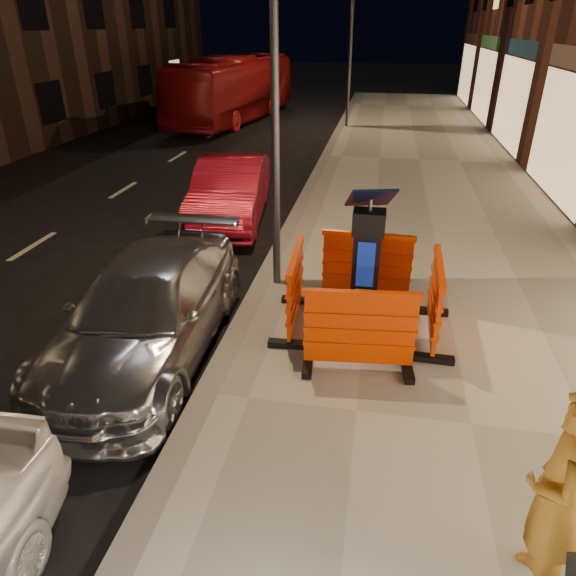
% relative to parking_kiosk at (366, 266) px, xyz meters
% --- Properties ---
extents(ground_plane, '(120.00, 120.00, 0.00)m').
position_rel_parking_kiosk_xyz_m(ground_plane, '(-1.72, -1.74, -1.13)').
color(ground_plane, black).
rests_on(ground_plane, ground).
extents(sidewalk, '(6.00, 60.00, 0.15)m').
position_rel_parking_kiosk_xyz_m(sidewalk, '(1.28, -1.74, -1.06)').
color(sidewalk, '#99978B').
rests_on(sidewalk, ground).
extents(kerb, '(0.30, 60.00, 0.15)m').
position_rel_parking_kiosk_xyz_m(kerb, '(-1.72, -1.74, -1.06)').
color(kerb, slate).
rests_on(kerb, ground).
extents(parking_kiosk, '(0.62, 0.62, 1.96)m').
position_rel_parking_kiosk_xyz_m(parking_kiosk, '(0.00, 0.00, 0.00)').
color(parking_kiosk, black).
rests_on(parking_kiosk, sidewalk).
extents(barrier_front, '(1.45, 0.71, 1.10)m').
position_rel_parking_kiosk_xyz_m(barrier_front, '(0.00, -0.95, -0.43)').
color(barrier_front, '#E13500').
rests_on(barrier_front, sidewalk).
extents(barrier_back, '(1.43, 0.64, 1.10)m').
position_rel_parking_kiosk_xyz_m(barrier_back, '(0.00, 0.95, -0.43)').
color(barrier_back, '#E13500').
rests_on(barrier_back, sidewalk).
extents(barrier_kerbside, '(0.64, 1.43, 1.10)m').
position_rel_parking_kiosk_xyz_m(barrier_kerbside, '(-0.95, 0.00, -0.43)').
color(barrier_kerbside, '#E13500').
rests_on(barrier_kerbside, sidewalk).
extents(barrier_bldgside, '(0.62, 1.42, 1.10)m').
position_rel_parking_kiosk_xyz_m(barrier_bldgside, '(0.95, 0.00, -0.43)').
color(barrier_bldgside, '#E13500').
rests_on(barrier_bldgside, sidewalk).
extents(car_silver, '(1.90, 4.42, 1.27)m').
position_rel_parking_kiosk_xyz_m(car_silver, '(-2.80, -0.81, -1.13)').
color(car_silver, '#B2B2B7').
rests_on(car_silver, ground).
extents(car_red, '(1.95, 4.27, 1.36)m').
position_rel_parking_kiosk_xyz_m(car_red, '(-3.18, 4.49, -1.13)').
color(car_red, maroon).
rests_on(car_red, ground).
extents(bus_doubledecker, '(3.53, 10.18, 2.78)m').
position_rel_parking_kiosk_xyz_m(bus_doubledecker, '(-6.70, 17.63, -1.13)').
color(bus_doubledecker, maroon).
rests_on(bus_doubledecker, ground).
extents(man, '(0.60, 0.76, 1.84)m').
position_rel_parking_kiosk_xyz_m(man, '(1.48, -3.49, -0.06)').
color(man, '#99621B').
rests_on(man, sidewalk).
extents(street_lamp_mid, '(0.12, 0.12, 6.00)m').
position_rel_parking_kiosk_xyz_m(street_lamp_mid, '(-1.47, 1.26, 2.02)').
color(street_lamp_mid, '#3F3F44').
rests_on(street_lamp_mid, sidewalk).
extents(street_lamp_far, '(0.12, 0.12, 6.00)m').
position_rel_parking_kiosk_xyz_m(street_lamp_far, '(-1.47, 16.26, 2.02)').
color(street_lamp_far, '#3F3F44').
rests_on(street_lamp_far, sidewalk).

